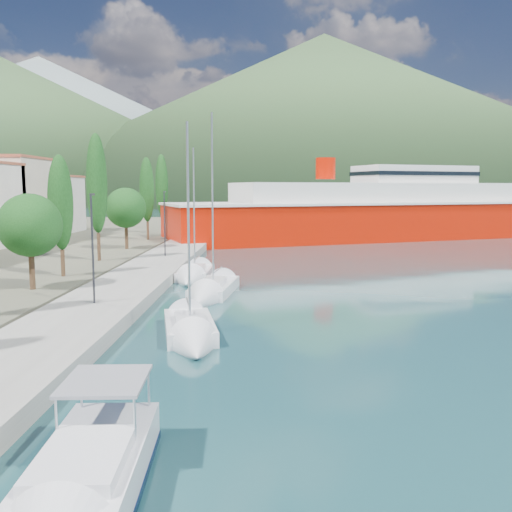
{
  "coord_description": "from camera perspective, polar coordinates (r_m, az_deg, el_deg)",
  "views": [
    {
      "loc": [
        0.64,
        -16.52,
        7.15
      ],
      "look_at": [
        0.0,
        14.0,
        3.5
      ],
      "focal_mm": 40.0,
      "sensor_mm": 36.0,
      "label": 1
    }
  ],
  "objects": [
    {
      "name": "motor_cruiser",
      "position": [
        13.46,
        -17.69,
        -23.18
      ],
      "size": [
        2.74,
        8.18,
        2.98
      ],
      "color": "black",
      "rests_on": "ground"
    },
    {
      "name": "quay",
      "position": [
        44.12,
        -11.44,
        -2.12
      ],
      "size": [
        5.0,
        88.0,
        0.8
      ],
      "primitive_type": "cube",
      "color": "gray",
      "rests_on": "ground"
    },
    {
      "name": "sailboat_near",
      "position": [
        26.59,
        -6.41,
        -8.15
      ],
      "size": [
        3.81,
        8.05,
        11.13
      ],
      "color": "silver",
      "rests_on": "ground"
    },
    {
      "name": "tree_row",
      "position": [
        51.69,
        -15.8,
        5.18
      ],
      "size": [
        4.26,
        63.45,
        11.23
      ],
      "color": "#47301E",
      "rests_on": "land_strip"
    },
    {
      "name": "sailboat_mid",
      "position": [
        36.96,
        -4.86,
        -3.87
      ],
      "size": [
        3.35,
        9.23,
        12.99
      ],
      "color": "silver",
      "rests_on": "ground"
    },
    {
      "name": "sailboat_far",
      "position": [
        44.07,
        -6.42,
        -2.15
      ],
      "size": [
        2.58,
        7.67,
        11.21
      ],
      "color": "silver",
      "rests_on": "ground"
    },
    {
      "name": "ferry",
      "position": [
        82.67,
        12.12,
        4.2
      ],
      "size": [
        59.93,
        33.39,
        11.8
      ],
      "color": "#C31301",
      "rests_on": "ground"
    },
    {
      "name": "hills_near",
      "position": [
        403.22,
        15.56,
        12.56
      ],
      "size": [
        1010.0,
        520.0,
        115.0
      ],
      "color": "#35532D",
      "rests_on": "ground"
    },
    {
      "name": "hills_far",
      "position": [
        653.84,
        13.73,
        12.79
      ],
      "size": [
        1480.0,
        900.0,
        180.0
      ],
      "color": "gray",
      "rests_on": "ground"
    },
    {
      "name": "ground",
      "position": [
        136.71,
        0.94,
        3.82
      ],
      "size": [
        1400.0,
        1400.0,
        0.0
      ],
      "primitive_type": "plane",
      "color": "#1B4347"
    },
    {
      "name": "lamp_posts",
      "position": [
        31.98,
        -16.35,
        1.04
      ],
      "size": [
        0.15,
        46.28,
        6.06
      ],
      "color": "#2D2D33",
      "rests_on": "quay"
    }
  ]
}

